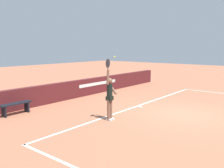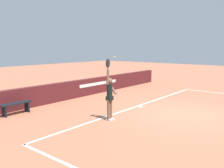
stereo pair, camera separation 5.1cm
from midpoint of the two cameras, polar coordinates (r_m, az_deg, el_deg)
The scene contains 6 objects.
ground_plane at distance 10.83m, azimuth 15.79°, elevation -6.76°, with size 60.00×60.00×0.00m, color #A66347.
court_lines at distance 10.71m, azimuth 17.38°, elevation -6.98°, with size 12.18×5.22×0.00m.
back_wall at distance 14.12m, azimuth -7.26°, elevation -0.94°, with size 15.39×0.31×0.97m.
tennis_player at distance 9.33m, azimuth -0.72°, elevation -2.63°, with size 0.43×0.42×2.39m.
tennis_ball at distance 9.14m, azimuth 0.44°, elevation 6.39°, with size 0.07×0.07×0.07m.
courtside_bench_near at distance 11.02m, azimuth -21.79°, elevation -4.78°, with size 1.36×0.36×0.50m.
Camera 1 is at (-9.68, -3.97, 2.81)m, focal length 39.02 mm.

